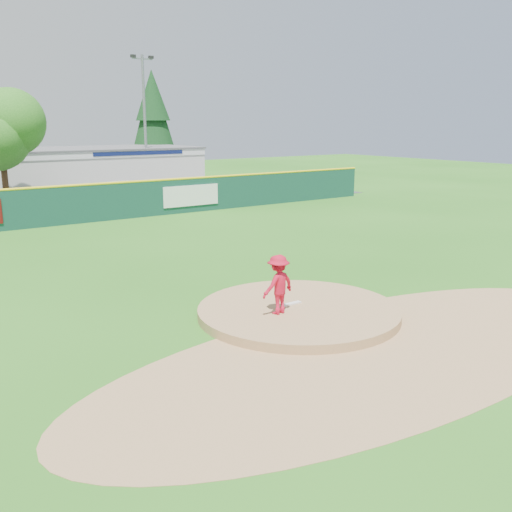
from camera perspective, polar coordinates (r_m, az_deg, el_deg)
ground at (r=15.71m, az=4.25°, el=-5.98°), size 120.00×120.00×0.00m
pitchers_mound at (r=15.71m, az=4.25°, el=-5.98°), size 5.50×5.50×0.50m
pitching_rubber at (r=15.84m, az=3.57°, el=-4.77°), size 0.60×0.15×0.04m
infield_dirt_arc at (r=13.69m, az=12.37°, el=-9.20°), size 15.40×15.40×0.01m
parking_lot at (r=39.89m, az=-21.36°, el=4.87°), size 44.00×16.00×0.02m
pitcher at (r=14.88m, az=2.23°, el=-2.86°), size 1.10×0.74×1.58m
van at (r=37.63m, az=-12.62°, el=6.21°), size 6.10×4.21×1.55m
pool_building_grp at (r=46.21m, az=-15.84°, el=8.35°), size 15.20×8.20×3.31m
fence_banners at (r=31.27m, az=-16.34°, el=5.02°), size 15.80×0.04×1.20m
outfield_fence at (r=31.16m, az=-17.37°, el=5.09°), size 40.00×0.14×2.07m
deciduous_tree at (r=37.17m, az=-24.20°, el=11.13°), size 5.60×5.60×7.36m
conifer_tree at (r=52.47m, az=-10.26°, el=13.40°), size 4.40×4.40×9.50m
light_pole_right at (r=44.44m, az=-11.07°, el=13.44°), size 1.75×0.25×10.00m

